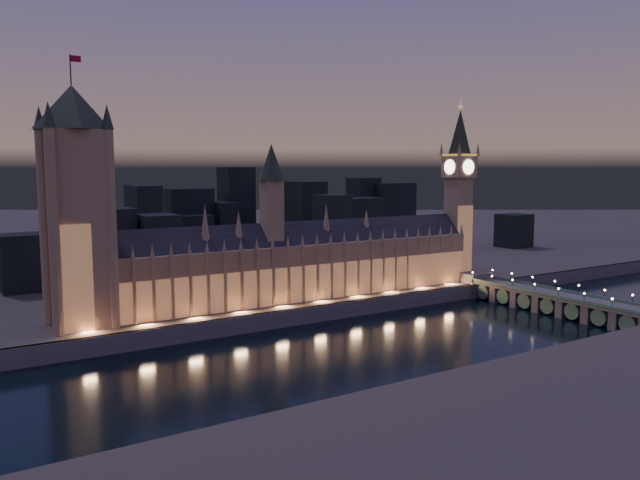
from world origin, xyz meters
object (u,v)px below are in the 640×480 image
elizabeth_tower (459,179)px  victoria_tower (76,195)px  palace_of_westminster (305,262)px  westminster_bridge (545,300)px

elizabeth_tower → victoria_tower: bearing=-180.0°
palace_of_westminster → victoria_tower: bearing=179.9°
elizabeth_tower → westminster_bridge: (-1.06, -65.38, -61.66)m
elizabeth_tower → palace_of_westminster: bearing=-179.9°
victoria_tower → westminster_bridge: 233.70m
elizabeth_tower → westminster_bridge: size_ratio=0.95×
victoria_tower → westminster_bridge: size_ratio=0.99×
palace_of_westminster → westminster_bridge: palace_of_westminster is taller
elizabeth_tower → westminster_bridge: bearing=-90.9°
palace_of_westminster → westminster_bridge: (106.56, -65.21, -20.37)m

